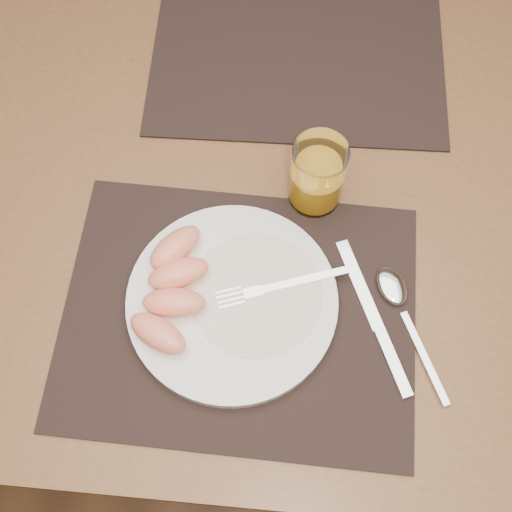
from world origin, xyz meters
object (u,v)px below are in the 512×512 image
object	(u,v)px
spoon	(396,296)
juice_glass	(317,177)
placemat_far	(298,50)
knife	(379,329)
placemat_near	(239,314)
plate	(232,301)
table	(274,199)
fork	(271,288)

from	to	relation	value
spoon	juice_glass	distance (m)	0.19
placemat_far	knife	distance (m)	0.46
placemat_near	plate	size ratio (longest dim) A/B	1.67
table	juice_glass	bearing A→B (deg)	-33.61
table	placemat_near	bearing A→B (deg)	-97.65
plate	knife	world-z (taller)	plate
placemat_far	plate	distance (m)	0.43
knife	fork	bearing A→B (deg)	164.87
plate	fork	bearing A→B (deg)	20.94
placemat_near	juice_glass	xyz separation A→B (m)	(0.09, 0.18, 0.05)
placemat_near	spoon	world-z (taller)	spoon
placemat_far	knife	bearing A→B (deg)	-73.77
juice_glass	spoon	bearing A→B (deg)	-51.44
table	knife	bearing A→B (deg)	-56.59
placemat_near	knife	bearing A→B (deg)	-1.81
table	spoon	xyz separation A→B (m)	(0.17, -0.18, 0.09)
plate	spoon	size ratio (longest dim) A/B	1.48
fork	placemat_near	bearing A→B (deg)	-140.29
knife	spoon	bearing A→B (deg)	64.49
placemat_near	placemat_far	distance (m)	0.44
table	knife	size ratio (longest dim) A/B	6.73
knife	juice_glass	xyz separation A→B (m)	(-0.09, 0.19, 0.05)
knife	spoon	xyz separation A→B (m)	(0.02, 0.05, 0.00)
table	knife	distance (m)	0.28
fork	table	bearing A→B (deg)	92.79
placemat_near	juice_glass	world-z (taller)	juice_glass
placemat_far	knife	size ratio (longest dim) A/B	2.16
table	fork	world-z (taller)	fork
spoon	table	bearing A→B (deg)	133.42
placemat_far	juice_glass	size ratio (longest dim) A/B	4.11
placemat_far	plate	world-z (taller)	plate
table	juice_glass	world-z (taller)	juice_glass
knife	placemat_near	bearing A→B (deg)	178.19
table	plate	distance (m)	0.23
placemat_far	placemat_near	bearing A→B (deg)	-96.30
spoon	fork	bearing A→B (deg)	-177.27
plate	knife	bearing A→B (deg)	-5.81
placemat_far	knife	world-z (taller)	knife
plate	placemat_near	bearing A→B (deg)	-53.86
placemat_near	placemat_far	bearing A→B (deg)	83.70
fork	spoon	bearing A→B (deg)	2.73
placemat_near	juice_glass	size ratio (longest dim) A/B	4.11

